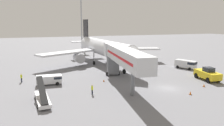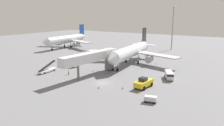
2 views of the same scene
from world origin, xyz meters
name	(u,v)px [view 1 (image 1 of 2)]	position (x,y,z in m)	size (l,w,h in m)	color
ground_plane	(168,88)	(0.00, 0.00, 0.00)	(300.00, 300.00, 0.00)	slate
airplane_at_gate	(103,48)	(-4.71, 26.14, 4.80)	(37.23, 39.17, 12.87)	silver
jet_bridge	(122,56)	(-7.11, 4.92, 5.61)	(5.52, 22.67, 7.39)	silver
pushback_tug	(207,74)	(11.10, 2.36, 1.30)	(3.31, 6.27, 2.79)	yellow
belt_loader_truck	(42,98)	(-22.11, -0.22, 0.78)	(2.29, 7.30, 3.36)	white
service_van_far_left	(186,64)	(14.25, 13.51, 1.25)	(4.11, 5.75, 2.18)	silver
service_van_far_right	(50,79)	(-20.41, 9.73, 1.05)	(4.83, 2.48, 1.82)	white
ground_crew_worker_foreground	(92,89)	(-14.04, 1.16, 0.90)	(0.37, 0.37, 1.69)	#1E2333
ground_crew_worker_midground	(21,78)	(-25.80, 13.35, 0.94)	(0.42, 0.42, 1.77)	#1E2333
safety_cone_alpha	(204,85)	(7.00, -1.39, 0.29)	(0.38, 0.38, 0.58)	black
safety_cone_bravo	(190,93)	(1.60, -4.32, 0.30)	(0.40, 0.40, 0.61)	black
safety_cone_charlie	(104,80)	(-9.83, 8.34, 0.25)	(0.33, 0.33, 0.51)	black
apron_light_mast	(81,12)	(-2.38, 68.19, 16.46)	(2.40, 2.40, 23.38)	#93969B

